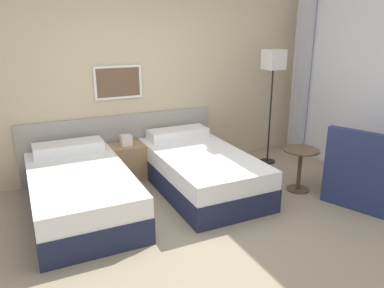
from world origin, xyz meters
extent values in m
plane|color=gray|center=(0.00, 0.00, 0.00)|extent=(16.00, 16.00, 0.00)
cube|color=#C6B28E|center=(0.00, 2.06, 1.35)|extent=(10.00, 0.06, 2.70)
cube|color=gray|center=(-0.36, 2.01, 0.42)|extent=(2.70, 0.04, 0.84)
cube|color=white|center=(-0.36, 2.02, 1.29)|extent=(0.64, 0.03, 0.44)
cube|color=brown|center=(-0.36, 2.00, 1.29)|extent=(0.58, 0.01, 0.38)
cube|color=#B7BAC1|center=(2.50, 1.68, 1.32)|extent=(0.10, 0.24, 2.64)
cube|color=#1E233D|center=(-1.11, 1.02, 0.14)|extent=(1.05, 1.92, 0.28)
cube|color=white|center=(-1.11, 1.02, 0.39)|extent=(1.04, 1.90, 0.21)
cube|color=white|center=(-1.11, 1.75, 0.56)|extent=(0.84, 0.34, 0.13)
cube|color=#1E233D|center=(0.38, 1.02, 0.14)|extent=(1.05, 1.92, 0.28)
cube|color=white|center=(0.38, 1.02, 0.39)|extent=(1.04, 1.90, 0.21)
cube|color=white|center=(0.38, 1.75, 0.56)|extent=(0.84, 0.34, 0.13)
cube|color=#9E7A51|center=(-0.36, 1.77, 0.24)|extent=(0.47, 0.37, 0.48)
cube|color=silver|center=(-0.36, 1.77, 0.55)|extent=(0.14, 0.14, 0.14)
cylinder|color=black|center=(1.77, 1.48, 0.01)|extent=(0.24, 0.24, 0.02)
cylinder|color=black|center=(1.77, 1.48, 0.72)|extent=(0.02, 0.02, 1.40)
cube|color=silver|center=(1.77, 1.48, 1.55)|extent=(0.26, 0.26, 0.28)
cylinder|color=brown|center=(1.50, 0.47, 0.01)|extent=(0.29, 0.29, 0.01)
cylinder|color=brown|center=(1.50, 0.47, 0.27)|extent=(0.05, 0.05, 0.51)
cylinder|color=brown|center=(1.50, 0.47, 0.54)|extent=(0.45, 0.45, 0.02)
cube|color=navy|center=(2.05, -0.08, 0.22)|extent=(1.03, 0.99, 0.44)
cube|color=navy|center=(1.73, -0.21, 0.68)|extent=(0.37, 0.73, 0.48)
cube|color=navy|center=(1.93, 0.22, 0.53)|extent=(0.67, 0.34, 0.18)
camera|label=1|loc=(-1.62, -2.93, 2.02)|focal=35.00mm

